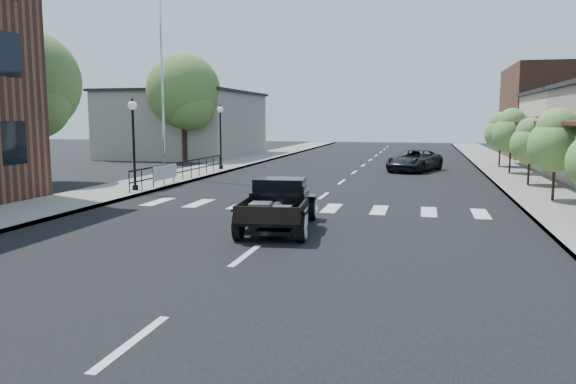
# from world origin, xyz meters

# --- Properties ---
(ground) EXTENTS (120.00, 120.00, 0.00)m
(ground) POSITION_xyz_m (0.00, 0.00, 0.00)
(ground) COLOR black
(ground) RESTS_ON ground
(road) EXTENTS (14.00, 80.00, 0.02)m
(road) POSITION_xyz_m (0.00, 15.00, 0.01)
(road) COLOR black
(road) RESTS_ON ground
(road_markings) EXTENTS (12.00, 60.00, 0.06)m
(road_markings) POSITION_xyz_m (0.00, 10.00, 0.00)
(road_markings) COLOR silver
(road_markings) RESTS_ON ground
(sidewalk_left) EXTENTS (3.00, 80.00, 0.15)m
(sidewalk_left) POSITION_xyz_m (-8.50, 15.00, 0.07)
(sidewalk_left) COLOR #99978B
(sidewalk_left) RESTS_ON ground
(sidewalk_right) EXTENTS (3.00, 80.00, 0.15)m
(sidewalk_right) POSITION_xyz_m (8.50, 15.00, 0.07)
(sidewalk_right) COLOR gray
(sidewalk_right) RESTS_ON ground
(low_building_left) EXTENTS (10.00, 12.00, 5.00)m
(low_building_left) POSITION_xyz_m (-15.00, 28.00, 2.50)
(low_building_left) COLOR gray
(low_building_left) RESTS_ON ground
(railing) EXTENTS (0.08, 10.00, 1.00)m
(railing) POSITION_xyz_m (-7.30, 10.00, 0.65)
(railing) COLOR black
(railing) RESTS_ON sidewalk_left
(banner) EXTENTS (0.04, 2.20, 0.60)m
(banner) POSITION_xyz_m (-7.22, 8.00, 0.45)
(banner) COLOR silver
(banner) RESTS_ON sidewalk_left
(lamp_post_b) EXTENTS (0.36, 0.36, 3.71)m
(lamp_post_b) POSITION_xyz_m (-7.60, 6.00, 2.01)
(lamp_post_b) COLOR black
(lamp_post_b) RESTS_ON sidewalk_left
(lamp_post_c) EXTENTS (0.36, 0.36, 3.71)m
(lamp_post_c) POSITION_xyz_m (-7.60, 16.00, 2.01)
(lamp_post_c) COLOR black
(lamp_post_c) RESTS_ON sidewalk_left
(flagpole) EXTENTS (0.12, 0.12, 11.89)m
(flagpole) POSITION_xyz_m (-9.20, 12.00, 6.09)
(flagpole) COLOR silver
(flagpole) RESTS_ON sidewalk_left
(big_tree_near) EXTENTS (4.83, 4.83, 7.09)m
(big_tree_near) POSITION_xyz_m (-14.00, 8.00, 3.54)
(big_tree_near) COLOR #4C6F2F
(big_tree_near) RESTS_ON ground
(big_tree_far) EXTENTS (5.10, 5.10, 7.50)m
(big_tree_far) POSITION_xyz_m (-12.50, 22.00, 3.75)
(big_tree_far) COLOR #4C6F2F
(big_tree_far) RESTS_ON ground
(small_tree_b) EXTENTS (1.89, 1.89, 3.15)m
(small_tree_b) POSITION_xyz_m (8.30, 6.90, 1.73)
(small_tree_b) COLOR #57823B
(small_tree_b) RESTS_ON sidewalk_right
(small_tree_c) EXTENTS (1.70, 1.70, 2.83)m
(small_tree_c) POSITION_xyz_m (8.30, 11.79, 1.57)
(small_tree_c) COLOR #57823B
(small_tree_c) RESTS_ON sidewalk_right
(small_tree_d) EXTENTS (1.99, 1.99, 3.32)m
(small_tree_d) POSITION_xyz_m (8.30, 17.39, 1.81)
(small_tree_d) COLOR #57823B
(small_tree_d) RESTS_ON sidewalk_right
(small_tree_e) EXTENTS (1.90, 1.90, 3.17)m
(small_tree_e) POSITION_xyz_m (8.30, 21.66, 1.74)
(small_tree_e) COLOR #57823B
(small_tree_e) RESTS_ON sidewalk_right
(hotrod_pickup) EXTENTS (2.34, 4.34, 1.44)m
(hotrod_pickup) POSITION_xyz_m (-0.02, 0.04, 0.72)
(hotrod_pickup) COLOR black
(hotrod_pickup) RESTS_ON ground
(second_car) EXTENTS (3.53, 4.94, 1.25)m
(second_car) POSITION_xyz_m (3.28, 18.54, 0.63)
(second_car) COLOR black
(second_car) RESTS_ON ground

